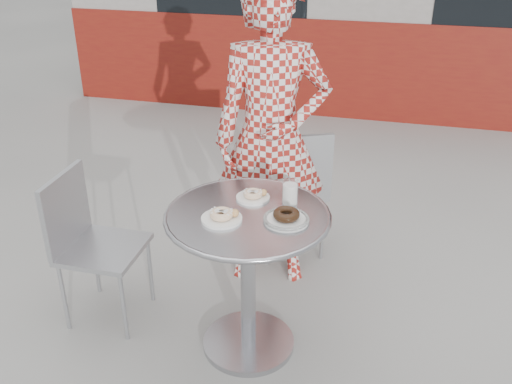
% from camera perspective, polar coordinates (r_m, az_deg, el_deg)
% --- Properties ---
extents(ground, '(60.00, 60.00, 0.00)m').
position_cam_1_polar(ground, '(3.05, 0.17, -15.08)').
color(ground, '#AAA7A2').
rests_on(ground, ground).
extents(bistro_table, '(0.77, 0.77, 0.78)m').
position_cam_1_polar(bistro_table, '(2.69, -0.82, -5.69)').
color(bistro_table, '#B7B7BC').
rests_on(bistro_table, ground).
extents(chair_far, '(0.54, 0.55, 0.86)m').
position_cam_1_polar(chair_far, '(3.66, 3.35, -2.05)').
color(chair_far, '#A7AAAF').
rests_on(chair_far, ground).
extents(chair_left, '(0.40, 0.40, 0.83)m').
position_cam_1_polar(chair_left, '(3.20, -14.83, -8.03)').
color(chair_left, '#A7AAAF').
rests_on(chair_left, ground).
extents(seated_person, '(0.72, 0.56, 1.75)m').
position_cam_1_polar(seated_person, '(3.16, 1.57, 5.37)').
color(seated_person, maroon).
rests_on(seated_person, ground).
extents(plate_far, '(0.16, 0.16, 0.04)m').
position_cam_1_polar(plate_far, '(2.72, -0.25, -0.34)').
color(plate_far, white).
rests_on(plate_far, bistro_table).
extents(plate_near, '(0.18, 0.18, 0.05)m').
position_cam_1_polar(plate_near, '(2.54, -3.39, -2.41)').
color(plate_near, white).
rests_on(plate_near, bistro_table).
extents(plate_checker, '(0.21, 0.21, 0.05)m').
position_cam_1_polar(plate_checker, '(2.53, 3.04, -2.57)').
color(plate_checker, white).
rests_on(plate_checker, bistro_table).
extents(milk_cup, '(0.07, 0.07, 0.12)m').
position_cam_1_polar(milk_cup, '(2.66, 3.42, -0.08)').
color(milk_cup, white).
rests_on(milk_cup, bistro_table).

